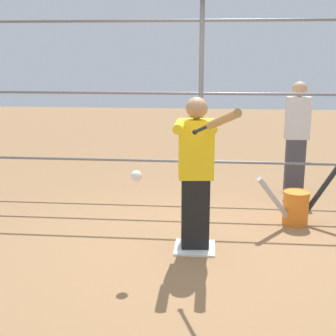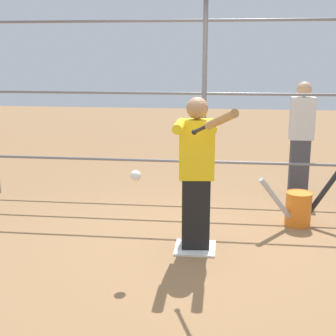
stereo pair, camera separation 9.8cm
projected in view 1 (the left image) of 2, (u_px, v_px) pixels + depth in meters
The scene contains 8 objects.
ground_plane at pixel (195, 248), 4.67m from camera, with size 24.00×24.00×0.00m, color olive.
home_plate at pixel (195, 247), 4.66m from camera, with size 0.40×0.40×0.02m.
fence_backstop at pixel (201, 94), 5.88m from camera, with size 5.74×0.06×2.80m.
batter at pixel (196, 170), 4.46m from camera, with size 0.38×0.53×1.50m.
baseball_bat_swinging at pixel (219, 121), 3.53m from camera, with size 0.38×0.72×0.31m.
softball_in_flight at pixel (136, 176), 4.06m from camera, with size 0.10×0.10×0.10m.
bat_bucket at pixel (297, 205), 5.28m from camera, with size 1.04×0.48×0.80m.
bystander_behind_fence at pixel (297, 136), 6.34m from camera, with size 0.32×0.20×1.53m.
Camera 1 is at (-0.14, 4.34, 1.90)m, focal length 50.00 mm.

